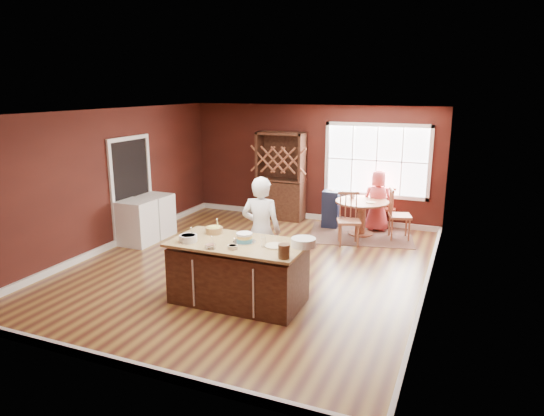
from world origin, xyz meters
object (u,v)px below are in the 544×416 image
Objects in this scene: dining_table at (362,211)px; hutch at (281,176)px; chair_north at (387,206)px; washer at (137,223)px; dryer at (156,215)px; chair_south at (349,219)px; toddler at (332,192)px; baker at (261,231)px; chair_east at (400,214)px; high_chair at (331,208)px; layer_cake at (244,238)px; kitchen_island at (238,273)px; seated_woman at (378,201)px.

hutch is at bearing 164.45° from dining_table.
chair_north reaches higher than washer.
dryer is at bearing 24.42° from chair_north.
dining_table is 0.54× the size of hutch.
chair_south reaches higher than toddler.
hutch is (-1.17, 3.82, 0.16)m from baker.
chair_east is 0.52× the size of hutch.
dryer is at bearing -147.75° from toddler.
chair_north is 1.09× the size of high_chair.
layer_cake is at bearing 88.55° from baker.
chair_east is 1.21× the size of washer.
kitchen_island is 2.18× the size of washer.
chair_east is 0.71m from seated_woman.
hutch is (-2.09, 0.58, 0.50)m from dining_table.
chair_east is (0.79, 0.03, 0.01)m from dining_table.
kitchen_island is 2.24× the size of high_chair.
kitchen_island is at bearing -92.57° from toddler.
washer is at bearing 26.04° from seated_woman.
washer is at bearing 30.28° from chair_north.
washer is at bearing -145.23° from high_chair.
dryer is at bearing -130.17° from hutch.
chair_north is (1.31, 4.05, -0.40)m from baker.
dining_table is 4.32× the size of toddler.
chair_north is at bearing 53.02° from chair_south.
chair_north is (-0.40, 0.78, -0.07)m from chair_east.
baker is at bearing 65.24° from seated_woman.
baker is 1.61× the size of chair_east.
kitchen_island is 4.76m from hutch.
baker is 3.49m from dryer.
chair_east is 4.19× the size of toddler.
high_chair is at bearing 62.18° from chair_east.
washer is 1.01× the size of dryer.
layer_cake reaches higher than dryer.
high_chair is (-1.02, -0.13, -0.24)m from seated_woman.
baker reaches higher than chair_south.
chair_north is 2.56m from hutch.
dryer is (-4.42, -2.53, -0.03)m from chair_north.
baker reaches higher than dining_table.
seated_woman is at bearing 33.32° from washer.
dining_table is at bearing 30.35° from washer.
hutch is at bearing -10.43° from seated_woman.
chair_north is at bearing 35.61° from washer.
dining_table is at bearing 54.00° from seated_woman.
chair_east is at bearing 19.88° from dryer.
washer is (-3.08, 1.65, 0.01)m from kitchen_island.
high_chair is at bearing 101.82° from chair_south.
hutch reaches higher than chair_south.
high_chair is (-0.77, 0.32, -0.10)m from dining_table.
chair_south is 1.33m from toddler.
dryer reaches higher than dining_table.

